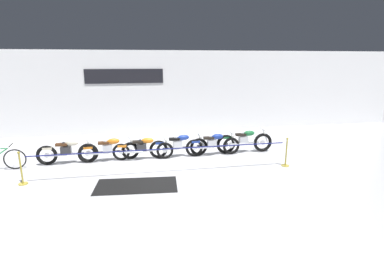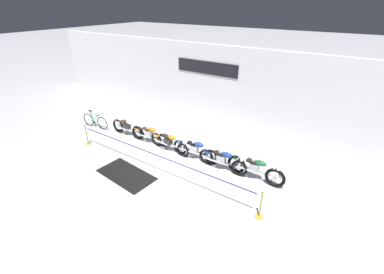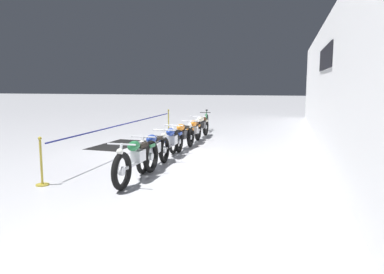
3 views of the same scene
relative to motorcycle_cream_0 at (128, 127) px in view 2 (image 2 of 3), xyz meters
name	(u,v)px [view 2 (image 2 of 3)]	position (x,y,z in m)	size (l,w,h in m)	color
ground_plane	(174,160)	(3.40, -0.61, -0.47)	(120.00, 120.00, 0.00)	silver
back_wall	(228,86)	(3.39, 4.52, 1.64)	(28.00, 0.29, 4.20)	white
motorcycle_cream_0	(128,127)	(0.00, 0.00, 0.00)	(2.17, 0.62, 0.95)	black
motorcycle_orange_1	(150,135)	(1.47, 0.05, -0.02)	(2.26, 0.62, 0.92)	black
motorcycle_orange_2	(169,142)	(2.73, -0.03, -0.01)	(2.32, 0.62, 0.91)	black
motorcycle_blue_3	(195,150)	(4.13, 0.05, 0.00)	(2.32, 0.62, 0.93)	black
motorcycle_blue_4	(223,160)	(5.49, -0.01, 0.00)	(2.22, 0.62, 0.93)	black
motorcycle_green_5	(255,169)	(6.86, 0.10, 0.01)	(2.38, 0.62, 0.97)	black
bicycle	(95,121)	(-2.21, -0.31, -0.08)	(1.74, 0.48, 0.97)	black
stanchion_far_left	(131,148)	(2.02, -1.72, 0.25)	(8.72, 0.28, 1.05)	gold
stanchion_mid_left	(260,208)	(7.74, -1.72, -0.11)	(0.28, 0.28, 1.05)	gold
floor_banner	(126,174)	(2.42, -2.50, -0.46)	(2.46, 1.26, 0.01)	black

